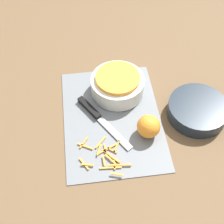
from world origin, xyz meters
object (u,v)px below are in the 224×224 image
object	(u,v)px
bowl_speckled	(118,84)
orange_left	(149,126)
bowl_dark	(197,110)
knife	(95,113)

from	to	relation	value
bowl_speckled	orange_left	distance (m)	0.20
bowl_dark	knife	distance (m)	0.35
bowl_speckled	knife	bearing A→B (deg)	-44.37
bowl_speckled	knife	world-z (taller)	bowl_speckled
bowl_speckled	bowl_dark	bearing A→B (deg)	62.00
knife	orange_left	size ratio (longest dim) A/B	3.10
bowl_speckled	knife	size ratio (longest dim) A/B	0.81
bowl_speckled	bowl_dark	size ratio (longest dim) A/B	0.94
bowl_speckled	orange_left	world-z (taller)	bowl_speckled
bowl_speckled	bowl_dark	xyz separation A→B (m)	(0.13, 0.25, -0.02)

